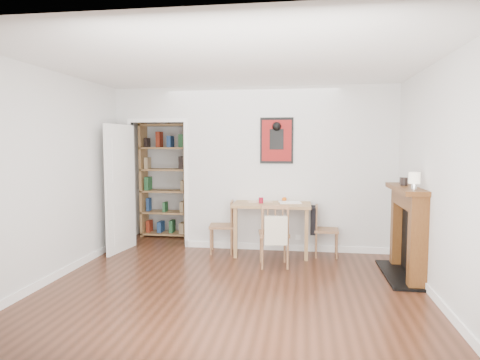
% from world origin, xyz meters
% --- Properties ---
extents(ground, '(5.20, 5.20, 0.00)m').
position_xyz_m(ground, '(0.00, 0.00, 0.00)').
color(ground, '#4D2819').
rests_on(ground, ground).
extents(room_shell, '(5.20, 5.20, 5.20)m').
position_xyz_m(room_shell, '(0.10, 1.34, 1.30)').
color(room_shell, silver).
rests_on(room_shell, ground).
extents(dining_table, '(1.17, 0.75, 0.80)m').
position_xyz_m(dining_table, '(0.35, 1.10, 0.70)').
color(dining_table, '#A6834D').
rests_on(dining_table, ground).
extents(chair_left, '(0.45, 0.45, 0.82)m').
position_xyz_m(chair_left, '(-0.43, 1.08, 0.41)').
color(chair_left, '#9B6D48').
rests_on(chair_left, ground).
extents(chair_right, '(0.45, 0.40, 0.78)m').
position_xyz_m(chair_right, '(1.16, 1.09, 0.40)').
color(chair_right, '#9B6D48').
rests_on(chair_right, ground).
extents(chair_front, '(0.51, 0.56, 0.89)m').
position_xyz_m(chair_front, '(0.43, 0.44, 0.45)').
color(chair_front, '#9B6D48').
rests_on(chair_front, ground).
extents(bookshelf, '(0.88, 0.35, 2.08)m').
position_xyz_m(bookshelf, '(-1.69, 2.14, 1.03)').
color(bookshelf, '#A6834D').
rests_on(bookshelf, ground).
extents(fireplace, '(0.45, 1.25, 1.16)m').
position_xyz_m(fireplace, '(2.16, 0.25, 0.62)').
color(fireplace, brown).
rests_on(fireplace, ground).
extents(red_glass, '(0.07, 0.07, 0.09)m').
position_xyz_m(red_glass, '(0.19, 1.02, 0.84)').
color(red_glass, maroon).
rests_on(red_glass, dining_table).
extents(orange_fruit, '(0.07, 0.07, 0.07)m').
position_xyz_m(orange_fruit, '(0.53, 1.25, 0.83)').
color(orange_fruit, '#DD5A0B').
rests_on(orange_fruit, dining_table).
extents(placemat, '(0.43, 0.35, 0.00)m').
position_xyz_m(placemat, '(0.15, 1.20, 0.80)').
color(placemat, beige).
rests_on(placemat, dining_table).
extents(notebook, '(0.36, 0.30, 0.02)m').
position_xyz_m(notebook, '(0.62, 1.12, 0.81)').
color(notebook, white).
rests_on(notebook, dining_table).
extents(mantel_lamp, '(0.13, 0.13, 0.21)m').
position_xyz_m(mantel_lamp, '(2.11, -0.15, 1.29)').
color(mantel_lamp, silver).
rests_on(mantel_lamp, fireplace).
extents(ceramic_jar_a, '(0.09, 0.09, 0.11)m').
position_xyz_m(ceramic_jar_a, '(2.11, 0.38, 1.21)').
color(ceramic_jar_a, black).
rests_on(ceramic_jar_a, fireplace).
extents(ceramic_jar_b, '(0.07, 0.07, 0.09)m').
position_xyz_m(ceramic_jar_b, '(2.14, 0.60, 1.21)').
color(ceramic_jar_b, black).
rests_on(ceramic_jar_b, fireplace).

